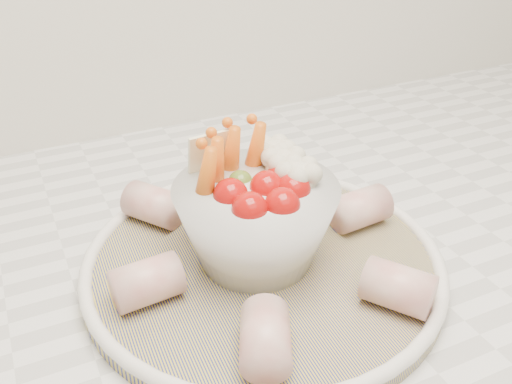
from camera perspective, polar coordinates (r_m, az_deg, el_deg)
name	(u,v)px	position (r m, az deg, el deg)	size (l,w,h in m)	color
serving_platter	(263,262)	(0.52, 0.72, -7.01)	(0.33, 0.33, 0.02)	navy
veggie_bowl	(257,215)	(0.49, 0.08, -2.30)	(0.14, 0.14, 0.12)	silver
cured_meat_rolls	(263,242)	(0.51, 0.74, -5.01)	(0.27, 0.27, 0.04)	#BE5D57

